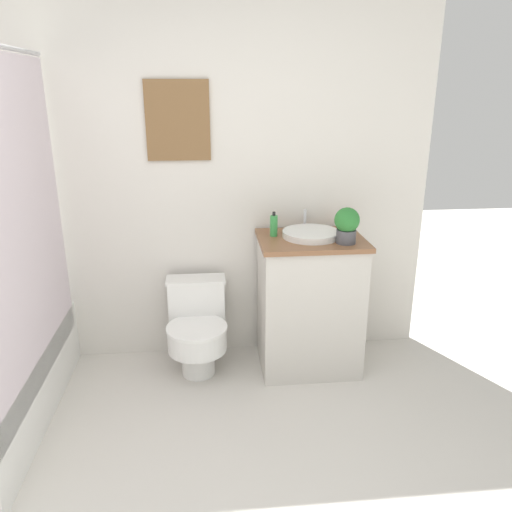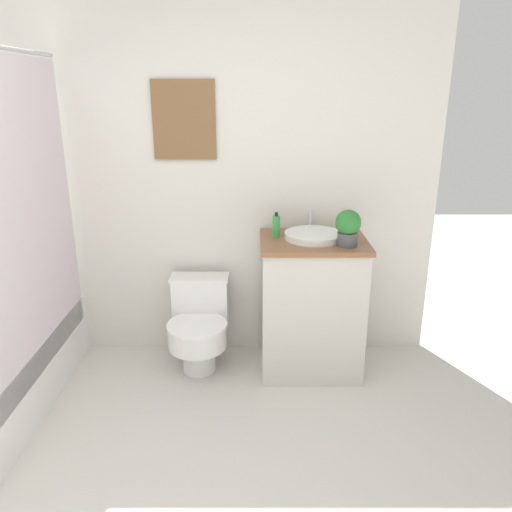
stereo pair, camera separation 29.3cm
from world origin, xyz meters
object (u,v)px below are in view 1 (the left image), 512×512
object	(u,v)px
sink	(311,234)
potted_plant	(347,224)
toilet	(197,327)
soap_bottle	(274,226)

from	to	relation	value
sink	potted_plant	world-z (taller)	potted_plant
toilet	potted_plant	bearing A→B (deg)	-8.70
sink	potted_plant	bearing A→B (deg)	-39.17
potted_plant	soap_bottle	bearing A→B (deg)	154.88
soap_bottle	potted_plant	bearing A→B (deg)	-25.12
toilet	soap_bottle	size ratio (longest dim) A/B	3.80
sink	potted_plant	size ratio (longest dim) A/B	1.80
toilet	sink	world-z (taller)	sink
soap_bottle	potted_plant	distance (m)	0.46
toilet	sink	size ratio (longest dim) A/B	1.52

